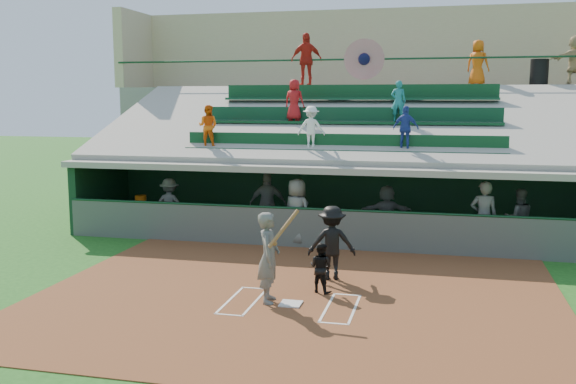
% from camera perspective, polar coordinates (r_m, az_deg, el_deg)
% --- Properties ---
extents(ground, '(100.00, 100.00, 0.00)m').
position_cam_1_polar(ground, '(13.22, 0.25, -10.04)').
color(ground, '#1C5417').
rests_on(ground, ground).
extents(dirt_slab, '(11.00, 9.00, 0.02)m').
position_cam_1_polar(dirt_slab, '(13.68, 0.74, -9.36)').
color(dirt_slab, brown).
rests_on(dirt_slab, ground).
extents(home_plate, '(0.43, 0.43, 0.03)m').
position_cam_1_polar(home_plate, '(13.21, 0.25, -9.90)').
color(home_plate, silver).
rests_on(home_plate, dirt_slab).
extents(batters_box_chalk, '(2.65, 1.85, 0.01)m').
position_cam_1_polar(batters_box_chalk, '(13.22, 0.25, -9.95)').
color(batters_box_chalk, silver).
rests_on(batters_box_chalk, dirt_slab).
extents(dugout_floor, '(16.00, 3.50, 0.04)m').
position_cam_1_polar(dugout_floor, '(19.63, 4.74, -3.89)').
color(dugout_floor, gray).
rests_on(dugout_floor, ground).
extents(concourse_slab, '(20.00, 3.00, 4.60)m').
position_cam_1_polar(concourse_slab, '(25.95, 7.05, 4.15)').
color(concourse_slab, gray).
rests_on(concourse_slab, ground).
extents(grandstand, '(20.40, 10.40, 7.80)m').
position_cam_1_polar(grandstand, '(22.99, 6.20, 3.53)').
color(grandstand, '#525751').
rests_on(grandstand, ground).
extents(batter_at_plate, '(0.90, 0.79, 1.95)m').
position_cam_1_polar(batter_at_plate, '(13.13, -1.72, -5.80)').
color(batter_at_plate, '#52544F').
rests_on(batter_at_plate, dirt_slab).
extents(catcher, '(0.64, 0.57, 1.08)m').
position_cam_1_polar(catcher, '(13.89, 2.93, -6.72)').
color(catcher, black).
rests_on(catcher, dirt_slab).
extents(home_umpire, '(1.22, 0.86, 1.71)m').
position_cam_1_polar(home_umpire, '(14.84, 3.92, -4.51)').
color(home_umpire, black).
rests_on(home_umpire, dirt_slab).
extents(dugout_bench, '(12.72, 5.32, 0.41)m').
position_cam_1_polar(dugout_bench, '(20.84, 6.06, -2.56)').
color(dugout_bench, olive).
rests_on(dugout_bench, dugout_floor).
extents(white_table, '(0.91, 0.78, 0.67)m').
position_cam_1_polar(white_table, '(21.26, -12.94, -2.15)').
color(white_table, white).
rests_on(white_table, dugout_floor).
extents(water_cooler, '(0.37, 0.37, 0.37)m').
position_cam_1_polar(water_cooler, '(21.12, -12.96, -0.79)').
color(water_cooler, '#D25D0C').
rests_on(water_cooler, white_table).
extents(dugout_player_a, '(1.13, 0.73, 1.65)m').
position_cam_1_polar(dugout_player_a, '(20.42, -10.48, -1.11)').
color(dugout_player_a, '#595B56').
rests_on(dugout_player_a, dugout_floor).
extents(dugout_player_b, '(1.18, 0.68, 1.90)m').
position_cam_1_polar(dugout_player_b, '(19.46, -1.81, -1.07)').
color(dugout_player_b, '#595B56').
rests_on(dugout_player_b, dugout_floor).
extents(dugout_player_c, '(1.09, 0.96, 1.88)m').
position_cam_1_polar(dugout_player_c, '(18.18, 0.78, -1.76)').
color(dugout_player_c, '#575A55').
rests_on(dugout_player_c, dugout_floor).
extents(dugout_player_d, '(1.57, 0.76, 1.63)m').
position_cam_1_polar(dugout_player_d, '(18.98, 8.75, -1.81)').
color(dugout_player_d, '#5B5E59').
rests_on(dugout_player_d, dugout_floor).
extents(dugout_player_e, '(0.72, 0.48, 1.94)m').
position_cam_1_polar(dugout_player_e, '(18.00, 16.99, -2.13)').
color(dugout_player_e, '#51534F').
rests_on(dugout_player_e, dugout_floor).
extents(dugout_player_f, '(0.88, 0.73, 1.66)m').
position_cam_1_polar(dugout_player_f, '(18.92, 19.81, -2.21)').
color(dugout_player_f, '#51544F').
rests_on(dugout_player_f, dugout_floor).
extents(trash_bin, '(0.63, 0.63, 0.95)m').
position_cam_1_polar(trash_bin, '(24.93, 21.43, 9.86)').
color(trash_bin, black).
rests_on(trash_bin, concourse_slab).
extents(concourse_staff_a, '(1.28, 0.93, 2.01)m').
position_cam_1_polar(concourse_staff_a, '(24.79, 1.67, 11.67)').
color(concourse_staff_a, red).
rests_on(concourse_staff_a, concourse_slab).
extents(concourse_staff_b, '(0.95, 0.79, 1.66)m').
position_cam_1_polar(concourse_staff_b, '(24.70, 16.51, 10.94)').
color(concourse_staff_b, '#CD550C').
rests_on(concourse_staff_b, concourse_slab).
extents(concourse_staff_c, '(1.71, 0.88, 1.76)m').
position_cam_1_polar(concourse_staff_c, '(25.00, 24.14, 10.63)').
color(concourse_staff_c, tan).
rests_on(concourse_staff_c, concourse_slab).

